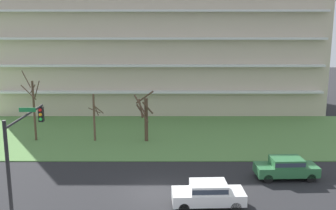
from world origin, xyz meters
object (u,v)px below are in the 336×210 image
Objects in this scene: sedan_white_near_left at (210,193)px; sedan_green_center_left at (288,167)px; traffic_signal_mast at (23,150)px; tree_far_left at (35,107)px; tree_left at (96,117)px; tree_center at (146,116)px.

sedan_green_center_left is at bearing 34.03° from sedan_white_near_left.
sedan_white_near_left is at bearing 15.23° from traffic_signal_mast.
tree_left is (5.76, -0.16, -0.94)m from tree_far_left.
tree_left is 4.81m from tree_center.
tree_left is 0.70× the size of traffic_signal_mast.
sedan_white_near_left is 7.57m from sedan_green_center_left.
sedan_white_near_left is (4.61, -13.63, -1.67)m from tree_center.
sedan_green_center_left is (21.27, -9.40, -2.48)m from tree_far_left.
tree_center is 1.07× the size of sedan_green_center_left.
traffic_signal_mast is at bearing -167.19° from sedan_white_near_left.
tree_far_left is 20.73m from sedan_white_near_left.
tree_far_left reaches higher than tree_left.
tree_left is 16.73m from sedan_white_near_left.
tree_center is 0.73× the size of traffic_signal_mast.
tree_center reaches higher than tree_left.
tree_far_left is 17.45m from traffic_signal_mast.
tree_far_left is at bearing 178.45° from tree_left.
sedan_white_near_left is at bearing 33.96° from sedan_green_center_left.
tree_left reaches higher than sedan_white_near_left.
tree_left is 1.02× the size of sedan_white_near_left.
traffic_signal_mast reaches higher than tree_center.
tree_left is at bearing 87.76° from traffic_signal_mast.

